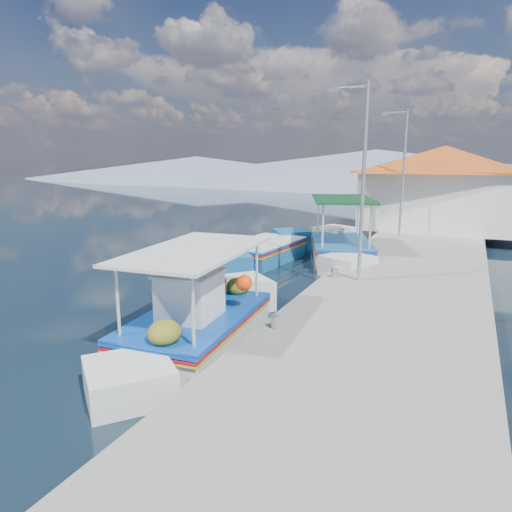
% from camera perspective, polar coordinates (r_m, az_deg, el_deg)
% --- Properties ---
extents(ground, '(160.00, 160.00, 0.00)m').
position_cam_1_polar(ground, '(15.09, -6.67, -4.68)').
color(ground, black).
rests_on(ground, ground).
extents(quay, '(5.00, 44.00, 0.50)m').
position_cam_1_polar(quay, '(18.82, 18.99, -1.08)').
color(quay, gray).
rests_on(quay, ground).
extents(bollards, '(0.20, 17.20, 0.30)m').
position_cam_1_polar(bollards, '(18.33, 12.30, 0.25)').
color(bollards, '#A5A8AD').
rests_on(bollards, quay).
extents(main_caique, '(2.63, 7.68, 2.54)m').
position_cam_1_polar(main_caique, '(11.25, -7.03, -8.07)').
color(main_caique, silver).
rests_on(main_caique, ground).
extents(caique_green_canopy, '(4.04, 7.36, 2.93)m').
position_cam_1_polar(caique_green_canopy, '(20.19, 10.56, 0.81)').
color(caique_green_canopy, silver).
rests_on(caique_green_canopy, ground).
extents(caique_blue_hull, '(2.56, 7.11, 1.27)m').
position_cam_1_polar(caique_blue_hull, '(19.61, 1.03, 0.40)').
color(caique_blue_hull, '#185993').
rests_on(caique_blue_hull, ground).
extents(harbor_building, '(10.49, 10.49, 4.40)m').
position_cam_1_polar(harbor_building, '(27.37, 22.03, 8.04)').
color(harbor_building, white).
rests_on(harbor_building, quay).
extents(lamp_post_near, '(1.21, 0.14, 6.00)m').
position_cam_1_polar(lamp_post_near, '(14.62, 12.77, 9.91)').
color(lamp_post_near, '#A5A8AD').
rests_on(lamp_post_near, quay).
extents(lamp_post_far, '(1.21, 0.14, 6.00)m').
position_cam_1_polar(lamp_post_far, '(23.50, 17.52, 10.44)').
color(lamp_post_far, '#A5A8AD').
rests_on(lamp_post_far, quay).
extents(mountain_ridge, '(171.40, 96.00, 5.50)m').
position_cam_1_polar(mountain_ridge, '(68.33, 24.21, 9.27)').
color(mountain_ridge, gray).
rests_on(mountain_ridge, ground).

